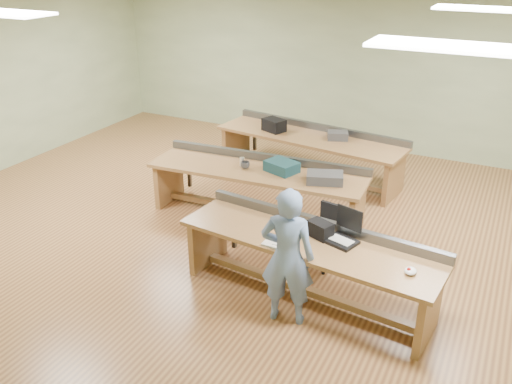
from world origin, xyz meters
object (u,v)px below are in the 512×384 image
workbench_front (309,254)px  task_chair (327,244)px  workbench_back (310,146)px  parts_bin_grey (325,178)px  workbench_mid (258,181)px  laptop_base (341,242)px  person (287,257)px  parts_bin_teal (282,167)px  drinks_can (242,162)px  camera_bag (320,229)px  mug (245,165)px

workbench_front → task_chair: size_ratio=3.81×
workbench_front → workbench_back: same height
workbench_front → parts_bin_grey: parts_bin_grey is taller
workbench_mid → laptop_base: size_ratio=10.02×
workbench_mid → task_chair: bearing=-35.5°
person → parts_bin_teal: 2.36m
parts_bin_grey → drinks_can: (-1.29, 0.02, -0.00)m
laptop_base → task_chair: bearing=136.7°
workbench_mid → person: bearing=-60.7°
drinks_can → person: bearing=-51.8°
person → camera_bag: (0.13, 0.60, 0.06)m
person → workbench_mid: bearing=-68.5°
task_chair → camera_bag: bearing=-69.3°
parts_bin_grey → mug: parts_bin_grey is taller
workbench_mid → parts_bin_grey: (1.03, -0.03, 0.25)m
task_chair → parts_bin_grey: bearing=122.9°
workbench_back → person: (1.22, -3.79, 0.21)m
laptop_base → drinks_can: 2.51m
camera_bag → drinks_can: (-1.76, 1.47, -0.03)m
workbench_front → task_chair: bearing=99.0°
camera_bag → task_chair: 0.84m
laptop_base → parts_bin_teal: (-1.41, 1.56, 0.06)m
workbench_mid → person: 2.49m
camera_bag → parts_bin_teal: (-1.15, 1.53, -0.01)m
workbench_mid → workbench_back: (0.14, 1.72, 0.00)m
person → drinks_can: (-1.62, 2.07, 0.04)m
parts_bin_grey → mug: size_ratio=3.72×
workbench_mid → person: size_ratio=2.08×
person → drinks_can: size_ratio=12.04×
workbench_mid → parts_bin_teal: bearing=5.7°
workbench_front → task_chair: workbench_front is taller
laptop_base → mug: (-1.93, 1.44, 0.03)m
parts_bin_teal → parts_bin_grey: bearing=-7.2°
workbench_mid → parts_bin_teal: 0.44m
camera_bag → parts_bin_grey: 1.52m
person → camera_bag: 0.61m
laptop_base → task_chair: task_chair is taller
parts_bin_grey → workbench_back: bearing=116.8°
drinks_can → laptop_base: bearing=-36.7°
workbench_mid → workbench_back: bearing=81.1°
parts_bin_teal → laptop_base: bearing=-48.0°
parts_bin_grey → camera_bag: bearing=-72.0°
parts_bin_teal → drinks_can: 0.61m
person → drinks_can: 2.63m
parts_bin_grey → workbench_front: bearing=-76.0°
laptop_base → camera_bag: camera_bag is taller
workbench_front → workbench_mid: 2.12m
laptop_base → parts_bin_grey: (-0.73, 1.48, 0.05)m
camera_bag → drinks_can: bearing=163.0°
task_chair → parts_bin_teal: 1.47m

